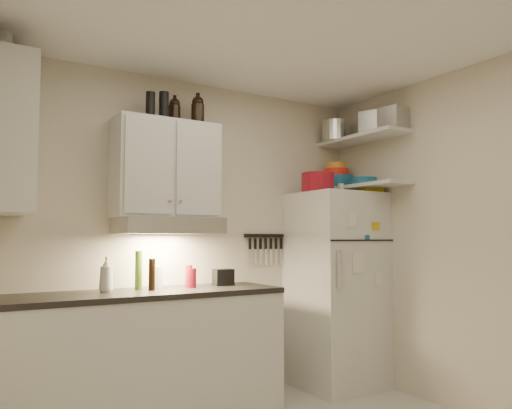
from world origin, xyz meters
TOP-DOWN VIEW (x-y plane):
  - ceiling at (0.00, 0.00)m, footprint 3.20×3.00m
  - back_wall at (0.00, 1.51)m, footprint 3.20×0.02m
  - right_wall at (1.61, 0.00)m, footprint 0.02×3.00m
  - base_cabinet at (-0.55, 1.20)m, footprint 2.10×0.60m
  - countertop at (-0.55, 1.20)m, footprint 2.10×0.62m
  - upper_cabinet at (-0.30, 1.33)m, footprint 0.80×0.33m
  - side_cabinet at (-1.44, 1.20)m, footprint 0.33×0.55m
  - range_hood at (-0.30, 1.27)m, footprint 0.76×0.46m
  - fridge at (1.25, 1.16)m, footprint 0.70×0.68m
  - shelf_hi at (1.45, 1.02)m, footprint 0.30×0.95m
  - shelf_lo at (1.45, 1.02)m, footprint 0.30×0.95m
  - knife_strip at (0.70, 1.49)m, footprint 0.42×0.02m
  - dutch_oven at (1.03, 1.13)m, footprint 0.37×0.37m
  - book_stack at (1.51, 1.00)m, footprint 0.23×0.27m
  - spice_jar at (1.29, 1.13)m, footprint 0.07×0.07m
  - stock_pot at (1.38, 1.30)m, footprint 0.30×0.30m
  - tin_a at (1.45, 0.89)m, footprint 0.25×0.23m
  - tin_b at (1.49, 0.67)m, footprint 0.22×0.22m
  - bowl_teal at (1.43, 1.32)m, footprint 0.29×0.29m
  - bowl_orange at (1.42, 1.34)m, footprint 0.23×0.23m
  - bowl_yellow at (1.42, 1.34)m, footprint 0.18×0.18m
  - plates at (1.41, 0.95)m, footprint 0.26×0.26m
  - growler_a at (-0.20, 1.41)m, footprint 0.12×0.12m
  - growler_b at (-0.03, 1.34)m, footprint 0.12×0.12m
  - thermos_a at (-0.35, 1.27)m, footprint 0.09×0.09m
  - thermos_b at (-0.45, 1.29)m, footprint 0.09×0.09m
  - side_jar at (-1.47, 1.20)m, footprint 0.15×0.15m
  - soap_bottle at (-0.76, 1.25)m, footprint 0.13×0.13m
  - pepper_mill at (-0.13, 1.27)m, footprint 0.06×0.06m
  - oil_bottle at (-0.51, 1.31)m, footprint 0.06×0.06m
  - vinegar_bottle at (-0.45, 1.21)m, footprint 0.05×0.05m
  - clear_bottle at (-0.34, 1.35)m, footprint 0.07×0.07m
  - red_jar at (-0.12, 1.24)m, footprint 0.10×0.10m
  - caddy at (0.18, 1.28)m, footprint 0.16×0.12m

SIDE VIEW (x-z plane):
  - base_cabinet at x=-0.55m, z-range 0.00..0.88m
  - fridge at x=1.25m, z-range 0.00..1.70m
  - countertop at x=-0.55m, z-range 0.88..0.92m
  - caddy at x=0.18m, z-range 0.92..1.05m
  - red_jar at x=-0.12m, z-range 0.92..1.07m
  - clear_bottle at x=-0.34m, z-range 0.92..1.08m
  - pepper_mill at x=-0.13m, z-range 0.92..1.09m
  - vinegar_bottle at x=-0.45m, z-range 0.92..1.15m
  - soap_bottle at x=-0.76m, z-range 0.92..1.20m
  - oil_bottle at x=-0.51m, z-range 0.92..1.20m
  - back_wall at x=0.00m, z-range 0.00..2.60m
  - right_wall at x=1.61m, z-range 0.00..2.60m
  - knife_strip at x=0.70m, z-range 1.31..1.33m
  - range_hood at x=-0.30m, z-range 1.33..1.45m
  - book_stack at x=1.51m, z-range 1.70..1.78m
  - spice_jar at x=1.29m, z-range 1.70..1.79m
  - shelf_lo at x=1.45m, z-range 1.75..1.77m
  - dutch_oven at x=1.03m, z-range 1.70..1.87m
  - plates at x=1.41m, z-range 1.77..1.83m
  - upper_cabinet at x=-0.30m, z-range 1.45..2.20m
  - bowl_teal at x=1.43m, z-range 1.77..1.89m
  - bowl_orange at x=1.42m, z-range 1.89..1.96m
  - side_cabinet at x=-1.44m, z-range 1.45..2.45m
  - bowl_yellow at x=1.42m, z-range 1.96..2.01m
  - shelf_hi at x=1.45m, z-range 2.19..2.22m
  - thermos_b at x=-0.45m, z-range 2.20..2.40m
  - thermos_a at x=-0.35m, z-range 2.20..2.41m
  - stock_pot at x=1.38m, z-range 2.21..2.40m
  - tin_b at x=1.49m, z-range 2.21..2.41m
  - growler_a at x=-0.20m, z-range 2.20..2.42m
  - tin_a at x=1.45m, z-range 2.21..2.41m
  - growler_b at x=-0.03m, z-range 2.20..2.45m
  - side_jar at x=-1.47m, z-range 2.45..2.63m
  - ceiling at x=0.00m, z-range 2.60..2.62m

